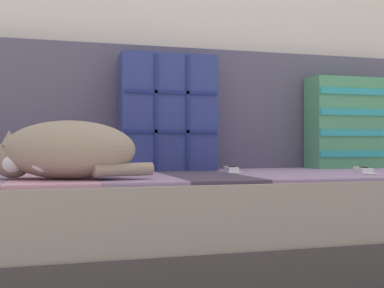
% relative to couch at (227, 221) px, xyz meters
% --- Properties ---
extents(ground_plane, '(14.00, 14.00, 0.00)m').
position_rel_couch_xyz_m(ground_plane, '(0.00, -0.14, -0.16)').
color(ground_plane, '#A89E8E').
extents(couch, '(1.99, 0.81, 0.33)m').
position_rel_couch_xyz_m(couch, '(0.00, 0.00, 0.00)').
color(couch, '#3D3838').
rests_on(couch, ground_plane).
extents(sofa_backrest, '(1.95, 0.14, 0.49)m').
position_rel_couch_xyz_m(sofa_backrest, '(0.00, 0.34, 0.41)').
color(sofa_backrest, '#514C60').
rests_on(sofa_backrest, couch).
extents(throw_pillow_quilted, '(0.36, 0.14, 0.44)m').
position_rel_couch_xyz_m(throw_pillow_quilted, '(-0.17, 0.19, 0.39)').
color(throw_pillow_quilted, navy).
rests_on(throw_pillow_quilted, couch).
extents(throw_pillow_striped, '(0.38, 0.14, 0.38)m').
position_rel_couch_xyz_m(throw_pillow_striped, '(0.63, 0.19, 0.36)').
color(throw_pillow_striped, '#4C9366').
rests_on(throw_pillow_striped, couch).
extents(sleeping_cat, '(0.44, 0.30, 0.17)m').
position_rel_couch_xyz_m(sleeping_cat, '(-0.56, -0.19, 0.25)').
color(sleeping_cat, gray).
rests_on(sleeping_cat, couch).
extents(game_remote_near, '(0.08, 0.20, 0.02)m').
position_rel_couch_xyz_m(game_remote_near, '(0.03, 0.03, 0.18)').
color(game_remote_near, white).
rests_on(game_remote_near, couch).
extents(game_remote_far, '(0.12, 0.20, 0.02)m').
position_rel_couch_xyz_m(game_remote_far, '(0.45, -0.14, 0.18)').
color(game_remote_far, white).
rests_on(game_remote_far, couch).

